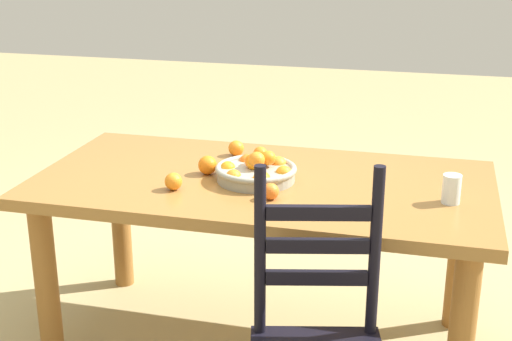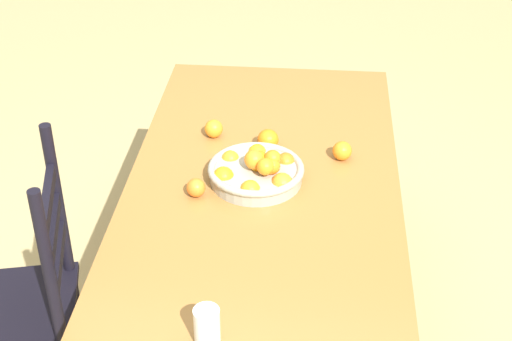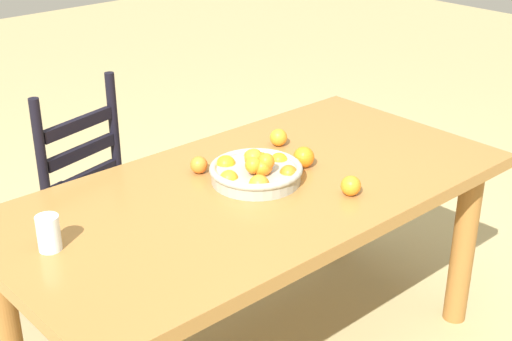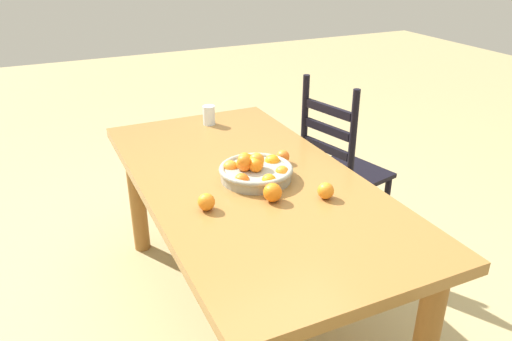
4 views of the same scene
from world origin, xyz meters
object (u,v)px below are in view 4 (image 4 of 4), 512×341
at_px(fruit_bowl, 255,170).
at_px(drinking_glass, 209,115).
at_px(dining_table, 249,200).
at_px(orange_loose_3, 283,157).
at_px(chair_near_window, 340,172).
at_px(orange_loose_1, 326,191).
at_px(orange_loose_2, 272,193).
at_px(orange_loose_0, 206,202).

relative_size(fruit_bowl, drinking_glass, 3.01).
bearing_deg(dining_table, fruit_bowl, 50.50).
bearing_deg(drinking_glass, fruit_bowl, -4.69).
bearing_deg(orange_loose_3, chair_near_window, 117.51).
bearing_deg(orange_loose_1, orange_loose_2, -108.69).
bearing_deg(orange_loose_2, orange_loose_1, 71.31).
relative_size(fruit_bowl, orange_loose_1, 4.79).
distance_m(orange_loose_2, drinking_glass, 0.93).
distance_m(dining_table, fruit_bowl, 0.15).
distance_m(dining_table, orange_loose_1, 0.38).
bearing_deg(orange_loose_2, drinking_glass, 175.00).
bearing_deg(drinking_glass, chair_near_window, 60.62).
relative_size(chair_near_window, orange_loose_3, 16.52).
xyz_separation_m(fruit_bowl, orange_loose_1, (0.27, 0.18, -0.01)).
height_order(orange_loose_1, orange_loose_3, orange_loose_1).
bearing_deg(dining_table, orange_loose_3, 111.67).
xyz_separation_m(chair_near_window, drinking_glass, (-0.36, -0.64, 0.31)).
xyz_separation_m(chair_near_window, fruit_bowl, (0.36, -0.70, 0.30)).
xyz_separation_m(orange_loose_0, orange_loose_3, (-0.26, 0.46, -0.00)).
bearing_deg(drinking_glass, orange_loose_1, 6.82).
xyz_separation_m(orange_loose_0, drinking_glass, (-0.88, 0.34, 0.02)).
height_order(dining_table, orange_loose_1, orange_loose_1).
bearing_deg(chair_near_window, dining_table, 102.37).
xyz_separation_m(dining_table, drinking_glass, (-0.71, 0.08, 0.16)).
bearing_deg(dining_table, drinking_glass, 173.53).
bearing_deg(orange_loose_0, orange_loose_3, 119.37).
bearing_deg(orange_loose_2, dining_table, 179.71).
bearing_deg(fruit_bowl, orange_loose_3, 118.12).
bearing_deg(chair_near_window, orange_loose_3, 103.99).
bearing_deg(drinking_glass, orange_loose_3, 11.34).
xyz_separation_m(dining_table, orange_loose_1, (0.29, 0.20, 0.14)).
xyz_separation_m(fruit_bowl, orange_loose_0, (0.16, -0.28, -0.01)).
relative_size(orange_loose_0, orange_loose_2, 0.89).
height_order(orange_loose_0, orange_loose_2, orange_loose_2).
bearing_deg(orange_loose_3, dining_table, -68.33).
bearing_deg(orange_loose_2, orange_loose_0, -99.78).
xyz_separation_m(orange_loose_2, orange_loose_3, (-0.30, 0.21, -0.01)).
relative_size(orange_loose_1, drinking_glass, 0.63).
height_order(orange_loose_1, drinking_glass, drinking_glass).
xyz_separation_m(fruit_bowl, orange_loose_2, (0.20, -0.02, -0.00)).
xyz_separation_m(orange_loose_0, orange_loose_1, (0.11, 0.46, -0.00)).
bearing_deg(fruit_bowl, drinking_glass, 175.31).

